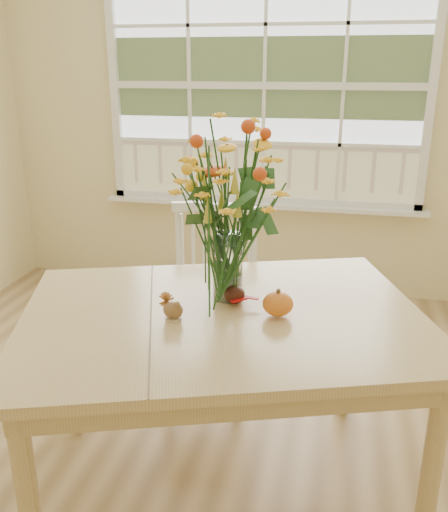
# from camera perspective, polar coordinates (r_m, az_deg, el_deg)

# --- Properties ---
(floor) EXTENTS (4.00, 4.50, 0.01)m
(floor) POSITION_cam_1_polar(r_m,az_deg,el_deg) (2.51, -4.38, -23.00)
(floor) COLOR olive
(floor) RESTS_ON ground
(wall_back) EXTENTS (4.00, 0.02, 2.70)m
(wall_back) POSITION_cam_1_polar(r_m,az_deg,el_deg) (4.07, 4.28, 14.67)
(wall_back) COLOR beige
(wall_back) RESTS_ON floor
(window) EXTENTS (2.42, 0.12, 1.74)m
(window) POSITION_cam_1_polar(r_m,az_deg,el_deg) (4.02, 4.27, 17.20)
(window) COLOR silver
(window) RESTS_ON wall_back
(dining_table) EXTENTS (1.77, 1.50, 0.81)m
(dining_table) POSITION_cam_1_polar(r_m,az_deg,el_deg) (2.10, -0.12, -8.24)
(dining_table) COLOR tan
(dining_table) RESTS_ON floor
(windsor_chair) EXTENTS (0.47, 0.45, 0.99)m
(windsor_chair) POSITION_cam_1_polar(r_m,az_deg,el_deg) (2.87, -1.35, -3.88)
(windsor_chair) COLOR white
(windsor_chair) RESTS_ON floor
(flower_vase) EXTENTS (0.55, 0.55, 0.66)m
(flower_vase) POSITION_cam_1_polar(r_m,az_deg,el_deg) (2.06, 0.42, 5.75)
(flower_vase) COLOR white
(flower_vase) RESTS_ON dining_table
(pumpkin) EXTENTS (0.11, 0.11, 0.09)m
(pumpkin) POSITION_cam_1_polar(r_m,az_deg,el_deg) (2.02, 5.69, -5.16)
(pumpkin) COLOR #CC5B18
(pumpkin) RESTS_ON dining_table
(turkey_figurine) EXTENTS (0.08, 0.06, 0.10)m
(turkey_figurine) POSITION_cam_1_polar(r_m,az_deg,el_deg) (1.99, -5.39, -5.70)
(turkey_figurine) COLOR #CCB78C
(turkey_figurine) RESTS_ON dining_table
(dark_gourd) EXTENTS (0.13, 0.08, 0.07)m
(dark_gourd) POSITION_cam_1_polar(r_m,az_deg,el_deg) (2.11, 1.11, -4.18)
(dark_gourd) COLOR #38160F
(dark_gourd) RESTS_ON dining_table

